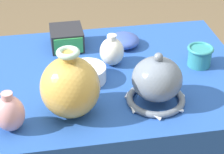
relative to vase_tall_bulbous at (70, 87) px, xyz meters
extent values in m
cylinder|color=#38383D|center=(-0.23, 0.52, -0.50)|extent=(0.04, 0.04, 0.72)
cylinder|color=#38383D|center=(0.59, 0.52, -0.50)|extent=(0.04, 0.04, 0.72)
cube|color=#38383D|center=(0.18, 0.21, -0.12)|extent=(0.93, 0.72, 0.03)
cube|color=#234C9E|center=(0.18, 0.21, -0.10)|extent=(0.95, 0.74, 0.01)
ellipsoid|color=gold|center=(0.00, 0.00, 0.00)|extent=(0.19, 0.19, 0.20)
cylinder|color=gold|center=(0.00, 0.00, 0.10)|extent=(0.04, 0.04, 0.03)
torus|color=#A8CCB7|center=(0.00, 0.00, 0.12)|extent=(0.07, 0.07, 0.02)
torus|color=slate|center=(0.28, 0.01, -0.09)|extent=(0.19, 0.19, 0.02)
ellipsoid|color=slate|center=(0.28, 0.01, -0.01)|extent=(0.16, 0.16, 0.14)
sphere|color=slate|center=(0.28, 0.01, 0.07)|extent=(0.03, 0.03, 0.03)
cone|color=white|center=(0.38, 0.01, -0.09)|extent=(0.01, 0.03, 0.02)
cone|color=white|center=(0.34, 0.09, -0.09)|extent=(0.03, 0.03, 0.02)
cone|color=white|center=(0.26, 0.11, -0.09)|extent=(0.03, 0.02, 0.02)
cone|color=white|center=(0.19, 0.05, -0.09)|extent=(0.02, 0.03, 0.02)
cone|color=white|center=(0.19, -0.03, -0.09)|extent=(0.02, 0.03, 0.02)
cone|color=white|center=(0.26, -0.08, -0.09)|extent=(0.03, 0.02, 0.02)
cone|color=white|center=(0.34, -0.07, -0.09)|extent=(0.03, 0.03, 0.02)
cube|color=#232328|center=(0.02, 0.44, -0.06)|extent=(0.13, 0.14, 0.08)
cube|color=green|center=(0.03, 0.37, -0.06)|extent=(0.11, 0.01, 0.06)
ellipsoid|color=white|center=(0.18, 0.27, -0.05)|extent=(0.09, 0.09, 0.11)
cylinder|color=white|center=(0.18, 0.27, 0.01)|extent=(0.03, 0.03, 0.02)
cylinder|color=teal|center=(0.50, 0.20, -0.07)|extent=(0.09, 0.09, 0.07)
torus|color=teal|center=(0.50, 0.20, -0.03)|extent=(0.10, 0.10, 0.01)
ellipsoid|color=#D19399|center=(-0.19, -0.05, -0.04)|extent=(0.09, 0.09, 0.11)
cylinder|color=#D19399|center=(-0.19, -0.05, 0.02)|extent=(0.03, 0.03, 0.02)
ellipsoid|color=#3851A8|center=(0.25, 0.40, -0.08)|extent=(0.13, 0.13, 0.05)
cylinder|color=white|center=(0.07, 0.18, -0.07)|extent=(0.13, 0.13, 0.05)
camera|label=1|loc=(-0.07, -1.11, 0.75)|focal=70.00mm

